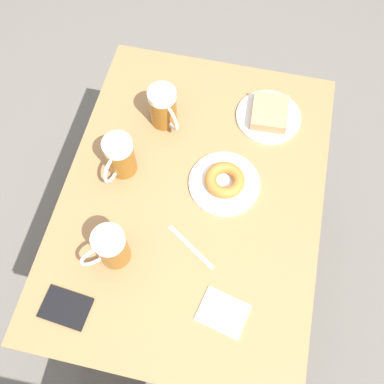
{
  "coord_description": "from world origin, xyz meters",
  "views": [
    {
      "loc": [
        -0.12,
        0.52,
        1.87
      ],
      "look_at": [
        0.0,
        0.0,
        0.74
      ],
      "focal_mm": 40.0,
      "sensor_mm": 36.0,
      "label": 1
    }
  ],
  "objects_px": {
    "beer_mug_center": "(120,157)",
    "beer_mug_right": "(163,108)",
    "fork": "(191,247)",
    "plate_with_donut": "(225,182)",
    "plate_with_cake": "(269,114)",
    "napkin_folded": "(223,313)",
    "passport_near_edge": "(66,308)",
    "beer_mug_left": "(111,248)"
  },
  "relations": [
    {
      "from": "passport_near_edge",
      "to": "beer_mug_right",
      "type": "bearing_deg",
      "value": -99.86
    },
    {
      "from": "beer_mug_right",
      "to": "fork",
      "type": "distance_m",
      "value": 0.44
    },
    {
      "from": "passport_near_edge",
      "to": "plate_with_donut",
      "type": "bearing_deg",
      "value": -127.13
    },
    {
      "from": "plate_with_donut",
      "to": "fork",
      "type": "height_order",
      "value": "plate_with_donut"
    },
    {
      "from": "plate_with_donut",
      "to": "fork",
      "type": "bearing_deg",
      "value": 75.75
    },
    {
      "from": "plate_with_donut",
      "to": "beer_mug_left",
      "type": "relative_size",
      "value": 1.52
    },
    {
      "from": "beer_mug_center",
      "to": "passport_near_edge",
      "type": "bearing_deg",
      "value": 86.26
    },
    {
      "from": "plate_with_cake",
      "to": "plate_with_donut",
      "type": "height_order",
      "value": "plate_with_cake"
    },
    {
      "from": "beer_mug_center",
      "to": "passport_near_edge",
      "type": "relative_size",
      "value": 1.05
    },
    {
      "from": "plate_with_donut",
      "to": "plate_with_cake",
      "type": "bearing_deg",
      "value": -109.42
    },
    {
      "from": "plate_with_donut",
      "to": "napkin_folded",
      "type": "height_order",
      "value": "plate_with_donut"
    },
    {
      "from": "fork",
      "to": "plate_with_donut",
      "type": "bearing_deg",
      "value": -104.25
    },
    {
      "from": "beer_mug_center",
      "to": "beer_mug_right",
      "type": "distance_m",
      "value": 0.21
    },
    {
      "from": "beer_mug_center",
      "to": "plate_with_cake",
      "type": "bearing_deg",
      "value": -145.27
    },
    {
      "from": "beer_mug_center",
      "to": "passport_near_edge",
      "type": "distance_m",
      "value": 0.44
    },
    {
      "from": "fork",
      "to": "passport_near_edge",
      "type": "bearing_deg",
      "value": 39.38
    },
    {
      "from": "plate_with_cake",
      "to": "passport_near_edge",
      "type": "xyz_separation_m",
      "value": [
        0.43,
        0.72,
        -0.01
      ]
    },
    {
      "from": "beer_mug_right",
      "to": "fork",
      "type": "relative_size",
      "value": 0.92
    },
    {
      "from": "passport_near_edge",
      "to": "napkin_folded",
      "type": "bearing_deg",
      "value": -169.2
    },
    {
      "from": "fork",
      "to": "napkin_folded",
      "type": "bearing_deg",
      "value": 127.66
    },
    {
      "from": "beer_mug_right",
      "to": "napkin_folded",
      "type": "distance_m",
      "value": 0.63
    },
    {
      "from": "beer_mug_center",
      "to": "beer_mug_right",
      "type": "height_order",
      "value": "same"
    },
    {
      "from": "plate_with_donut",
      "to": "beer_mug_left",
      "type": "distance_m",
      "value": 0.39
    },
    {
      "from": "beer_mug_center",
      "to": "fork",
      "type": "distance_m",
      "value": 0.33
    },
    {
      "from": "fork",
      "to": "passport_near_edge",
      "type": "xyz_separation_m",
      "value": [
        0.29,
        0.23,
        0.0
      ]
    },
    {
      "from": "beer_mug_left",
      "to": "passport_near_edge",
      "type": "bearing_deg",
      "value": 62.97
    },
    {
      "from": "plate_with_donut",
      "to": "fork",
      "type": "relative_size",
      "value": 1.4
    },
    {
      "from": "napkin_folded",
      "to": "fork",
      "type": "relative_size",
      "value": 0.93
    },
    {
      "from": "beer_mug_center",
      "to": "napkin_folded",
      "type": "relative_size",
      "value": 0.99
    },
    {
      "from": "plate_with_cake",
      "to": "beer_mug_left",
      "type": "height_order",
      "value": "beer_mug_left"
    },
    {
      "from": "plate_with_donut",
      "to": "passport_near_edge",
      "type": "relative_size",
      "value": 1.6
    },
    {
      "from": "beer_mug_left",
      "to": "napkin_folded",
      "type": "bearing_deg",
      "value": 164.73
    },
    {
      "from": "beer_mug_left",
      "to": "beer_mug_right",
      "type": "xyz_separation_m",
      "value": [
        -0.03,
        -0.47,
        0.0
      ]
    },
    {
      "from": "beer_mug_center",
      "to": "beer_mug_right",
      "type": "xyz_separation_m",
      "value": [
        -0.08,
        -0.2,
        0.0
      ]
    },
    {
      "from": "plate_with_cake",
      "to": "napkin_folded",
      "type": "bearing_deg",
      "value": 87.5
    },
    {
      "from": "beer_mug_right",
      "to": "fork",
      "type": "xyz_separation_m",
      "value": [
        -0.18,
        0.4,
        -0.07
      ]
    },
    {
      "from": "beer_mug_center",
      "to": "beer_mug_right",
      "type": "relative_size",
      "value": 1.0
    },
    {
      "from": "plate_with_donut",
      "to": "beer_mug_right",
      "type": "distance_m",
      "value": 0.3
    },
    {
      "from": "napkin_folded",
      "to": "passport_near_edge",
      "type": "bearing_deg",
      "value": 10.8
    },
    {
      "from": "napkin_folded",
      "to": "fork",
      "type": "height_order",
      "value": "same"
    },
    {
      "from": "plate_with_cake",
      "to": "fork",
      "type": "relative_size",
      "value": 1.37
    },
    {
      "from": "plate_with_donut",
      "to": "beer_mug_left",
      "type": "xyz_separation_m",
      "value": [
        0.26,
        0.28,
        0.05
      ]
    }
  ]
}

